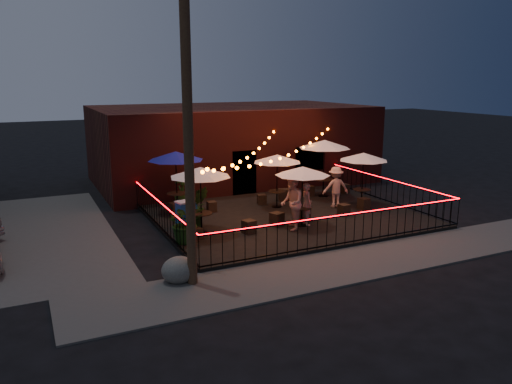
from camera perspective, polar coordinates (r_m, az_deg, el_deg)
ground at (r=18.25m, az=6.46°, el=-4.61°), size 110.00×110.00×0.00m
patio at (r=19.88m, az=3.43°, el=-2.85°), size 10.00×8.00×0.15m
sidewalk at (r=15.74m, az=12.74°, el=-7.68°), size 18.00×2.50×0.05m
brick_building at (r=27.00m, az=-2.85°, el=5.54°), size 14.00×8.00×4.00m
utility_pole at (r=12.82m, az=-7.74°, el=6.18°), size 0.26×0.26×8.00m
fence_front at (r=16.47m, az=10.18°, el=-4.28°), size 10.00×0.04×1.04m
fence_left at (r=17.93m, az=-10.71°, el=-2.87°), size 0.04×8.00×1.04m
fence_right at (r=22.51m, az=14.68°, el=0.17°), size 0.04×8.00×1.04m
festoon_lights at (r=18.63m, az=1.25°, el=3.80°), size 10.02×8.72×1.32m
cafe_table_0 at (r=17.16m, az=-6.39°, el=2.18°), size 2.42×2.42×2.35m
cafe_table_1 at (r=20.14m, az=-9.18°, el=4.00°), size 2.39×2.39×2.47m
cafe_table_2 at (r=18.05m, az=5.36°, el=2.32°), size 2.46×2.46×2.21m
cafe_table_3 at (r=20.64m, az=2.44°, el=3.76°), size 2.20×2.20×2.23m
cafe_table_4 at (r=21.38m, az=12.20°, el=3.89°), size 2.49×2.49×2.26m
cafe_table_5 at (r=22.75m, az=7.84°, el=5.36°), size 2.42×2.42×2.59m
bistro_chair_0 at (r=16.95m, az=-6.82°, el=-4.77°), size 0.44×0.44×0.40m
bistro_chair_1 at (r=17.50m, az=-0.81°, el=-3.99°), size 0.47×0.47×0.47m
bistro_chair_2 at (r=20.02m, az=-9.19°, el=-1.92°), size 0.49×0.49×0.50m
bistro_chair_3 at (r=20.36m, az=-5.09°, el=-1.67°), size 0.38×0.38×0.42m
bistro_chair_4 at (r=18.39m, az=2.39°, el=-3.12°), size 0.53×0.53×0.49m
bistro_chair_5 at (r=19.15m, az=5.39°, el=-2.47°), size 0.49×0.49×0.52m
bistro_chair_6 at (r=21.44m, az=0.66°, el=-0.86°), size 0.42×0.42×0.42m
bistro_chair_7 at (r=22.11m, az=3.16°, el=-0.33°), size 0.56×0.56×0.51m
bistro_chair_8 at (r=20.04m, az=10.01°, el=-2.02°), size 0.41×0.41×0.44m
bistro_chair_9 at (r=21.13m, az=12.21°, el=-1.31°), size 0.44×0.44×0.46m
bistro_chair_10 at (r=23.05m, az=6.05°, el=0.12°), size 0.50×0.50×0.47m
bistro_chair_11 at (r=23.93m, az=10.10°, el=0.39°), size 0.40×0.40×0.41m
patron_a at (r=18.45m, az=5.82°, el=-1.37°), size 0.46×0.63×1.58m
patron_b at (r=17.77m, az=4.10°, el=-1.24°), size 1.06×1.17×1.97m
patron_c at (r=21.12m, az=9.09°, el=0.57°), size 1.23×0.89×1.72m
potted_shrub_a at (r=16.58m, az=-8.04°, el=-3.44°), size 1.38×1.24×1.38m
potted_shrub_b at (r=18.34m, az=-6.72°, el=-1.62°), size 0.89×0.75×1.49m
potted_shrub_c at (r=21.43m, az=-8.43°, el=0.20°), size 0.74×0.74×1.30m
cooler at (r=18.47m, az=-7.96°, el=-2.41°), size 0.81×0.65×0.94m
boulder at (r=13.92m, az=-8.80°, el=-8.80°), size 1.01×0.88×0.73m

